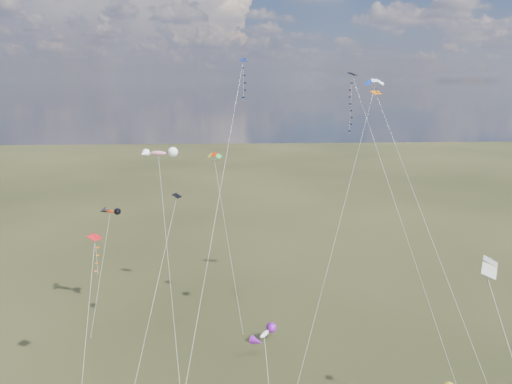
{
  "coord_description": "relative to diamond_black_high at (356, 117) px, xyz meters",
  "views": [
    {
      "loc": [
        -2.53,
        -29.44,
        30.56
      ],
      "look_at": [
        0.0,
        18.0,
        19.0
      ],
      "focal_mm": 32.0,
      "sensor_mm": 36.0,
      "label": 1
    }
  ],
  "objects": [
    {
      "name": "parafoil_tricolor",
      "position": [
        -15.99,
        11.21,
        -5.94
      ],
      "size": [
        4.64,
        11.53,
        21.46
      ],
      "color": "yellow",
      "rests_on": "ground"
    },
    {
      "name": "parafoil_striped",
      "position": [
        3.05,
        -23.02,
        -7.62
      ],
      "size": [
        3.85,
        13.17,
        19.84
      ],
      "color": "yellow",
      "rests_on": "ground"
    },
    {
      "name": "novelty_redwhite_stripe",
      "position": [
        -22.29,
        3.79,
        -4.45
      ],
      "size": [
        5.74,
        17.14,
        23.03
      ],
      "color": "red",
      "rests_on": "ground"
    },
    {
      "name": "diamond_black_mid",
      "position": [
        -20.88,
        -2.67,
        -13.22
      ],
      "size": [
        4.46,
        13.39,
        18.2
      ],
      "color": "black",
      "rests_on": "ground"
    },
    {
      "name": "diamond_navy_tall",
      "position": [
        -12.98,
        -4.35,
        1.34
      ],
      "size": [
        7.04,
        19.52,
        32.81
      ],
      "color": "#0E1A4D",
      "rests_on": "ground"
    },
    {
      "name": "diamond_red_low",
      "position": [
        -26.86,
        -8.25,
        -13.14
      ],
      "size": [
        1.43,
        10.62,
        16.24
      ],
      "color": "red",
      "rests_on": "ground"
    },
    {
      "name": "novelty_orange_black",
      "position": [
        -29.85,
        8.98,
        -12.93
      ],
      "size": [
        3.08,
        9.37,
        14.4
      ],
      "color": "#F14113",
      "rests_on": "ground"
    },
    {
      "name": "diamond_orange_center",
      "position": [
        3.7,
        -6.89,
        -5.48
      ],
      "size": [
        9.29,
        16.66,
        29.62
      ],
      "color": "#CD5F08",
      "rests_on": "ground"
    },
    {
      "name": "parafoil_blue_white",
      "position": [
        4.8,
        9.66,
        3.69
      ],
      "size": [
        13.5,
        20.0,
        31.22
      ],
      "color": "blue",
      "rests_on": "ground"
    },
    {
      "name": "diamond_black_high",
      "position": [
        0.0,
        0.0,
        0.0
      ],
      "size": [
        9.24,
        15.82,
        31.51
      ],
      "color": "black",
      "rests_on": "ground"
    },
    {
      "name": "novelty_white_purple",
      "position": [
        -11.37,
        -19.14,
        -14.76
      ],
      "size": [
        2.04,
        10.05,
        12.49
      ],
      "color": "silver",
      "rests_on": "ground"
    }
  ]
}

